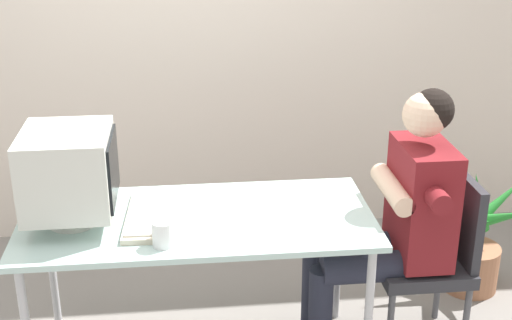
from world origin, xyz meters
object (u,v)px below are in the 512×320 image
Objects in this scene: desk at (198,229)px; crt_monitor at (69,172)px; person_seated at (395,216)px; keyboard at (144,215)px; desk_mug at (163,233)px; office_chair at (434,252)px; potted_plant at (473,243)px.

crt_monitor is at bearing -179.50° from desk.
person_seated reaches higher than desk.
desk_mug is (0.09, -0.24, 0.04)m from keyboard.
keyboard is 0.57× the size of office_chair.
desk is at bearing -161.63° from potted_plant.
office_chair reaches higher than potted_plant.
potted_plant is (0.60, 0.44, -0.41)m from person_seated.
person_seated is 0.85m from potted_plant.
crt_monitor reaches higher than potted_plant.
crt_monitor is 0.61× the size of potted_plant.
crt_monitor is 0.47× the size of office_chair.
potted_plant is at bearing 15.72° from keyboard.
keyboard reaches higher than potted_plant.
crt_monitor is 2.17m from potted_plant.
person_seated is at bearing -180.00° from office_chair.
desk_mug is at bearing -70.68° from keyboard.
office_chair is 0.67× the size of person_seated.
person_seated reaches higher than desk_mug.
desk_mug is at bearing -155.90° from potted_plant.
person_seated is (1.10, 0.04, -0.08)m from keyboard.
desk_mug is (-0.14, -0.23, 0.11)m from desk.
office_chair is (1.30, 0.04, -0.28)m from keyboard.
desk is 14.29× the size of desk_mug.
keyboard is (0.29, 0.02, -0.22)m from crt_monitor.
office_chair reaches higher than keyboard.
potted_plant is at bearing 48.08° from office_chair.
crt_monitor is 0.47m from desk_mug.
crt_monitor is 3.84× the size of desk_mug.
potted_plant is at bearing 13.97° from crt_monitor.
keyboard is 0.26m from desk_mug.
desk is 0.24m from keyboard.
office_chair is (1.59, 0.05, -0.49)m from crt_monitor.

